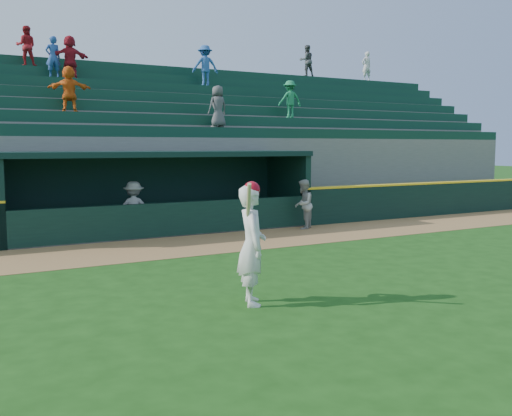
% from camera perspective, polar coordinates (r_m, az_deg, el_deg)
% --- Properties ---
extents(ground, '(120.00, 120.00, 0.00)m').
position_cam_1_polar(ground, '(11.05, 4.04, -7.51)').
color(ground, '#184411').
rests_on(ground, ground).
extents(warning_track, '(40.00, 3.00, 0.01)m').
position_cam_1_polar(warning_track, '(15.31, -5.99, -3.65)').
color(warning_track, olive).
rests_on(warning_track, ground).
extents(field_wall_right, '(15.50, 0.30, 1.20)m').
position_cam_1_polar(field_wall_right, '(23.95, 20.37, 0.99)').
color(field_wall_right, black).
rests_on(field_wall_right, ground).
extents(wall_stripe_right, '(15.50, 0.32, 0.06)m').
position_cam_1_polar(wall_stripe_right, '(23.91, 20.43, 2.49)').
color(wall_stripe_right, yellow).
rests_on(wall_stripe_right, field_wall_right).
extents(dugout_player_front, '(0.96, 0.96, 1.57)m').
position_cam_1_polar(dugout_player_front, '(18.08, 4.75, 0.37)').
color(dugout_player_front, '#A2A29D').
rests_on(dugout_player_front, ground).
extents(dugout_player_inside, '(1.17, 0.89, 1.60)m').
position_cam_1_polar(dugout_player_inside, '(17.04, -12.11, -0.06)').
color(dugout_player_inside, '#A5A5A0').
rests_on(dugout_player_inside, ground).
extents(dugout, '(9.40, 2.80, 2.46)m').
position_cam_1_polar(dugout, '(18.03, -9.88, 2.11)').
color(dugout, slate).
rests_on(dugout, ground).
extents(stands, '(34.50, 6.25, 7.58)m').
position_cam_1_polar(stands, '(22.36, -13.79, 5.49)').
color(stands, slate).
rests_on(stands, ground).
extents(batter_at_plate, '(0.68, 0.88, 2.06)m').
position_cam_1_polar(batter_at_plate, '(9.40, -0.43, -3.57)').
color(batter_at_plate, silver).
rests_on(batter_at_plate, ground).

